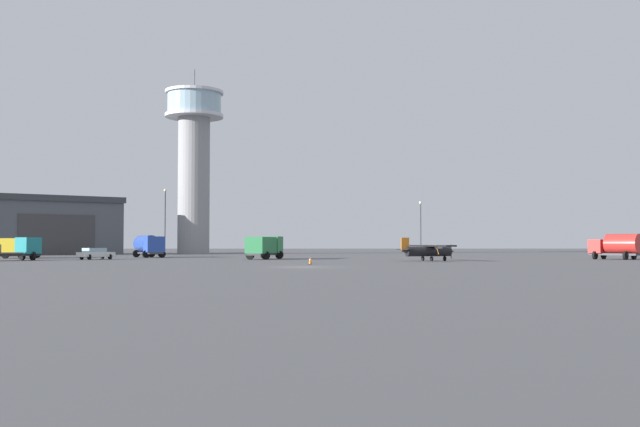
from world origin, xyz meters
TOP-DOWN VIEW (x-y plane):
  - ground_plane at (0.00, 0.00)m, footprint 400.00×400.00m
  - control_tower at (-19.93, 72.69)m, footprint 10.50×10.50m
  - hangar at (-45.31, 67.98)m, footprint 29.62×28.60m
  - airplane_black at (13.50, 19.45)m, footprint 6.66×8.43m
  - truck_box_green at (-4.72, 28.61)m, footprint 4.40×7.40m
  - truck_fuel_tanker_red at (37.21, 26.35)m, footprint 5.55×5.86m
  - truck_flatbed_teal at (-32.13, 23.16)m, footprint 6.14×6.80m
  - truck_box_yellow at (-36.59, 35.67)m, footprint 3.38×7.20m
  - truck_fuel_tanker_blue at (-21.01, 39.69)m, footprint 5.36×7.02m
  - car_white at (-24.72, 27.71)m, footprint 4.10×4.35m
  - light_post_west at (18.24, 53.95)m, footprint 0.44×0.44m
  - light_post_east at (-20.52, 48.70)m, footprint 0.44×0.44m
  - traffic_cone_near_left at (0.62, 7.39)m, footprint 0.36×0.36m

SIDE VIEW (x-z plane):
  - ground_plane at x=0.00m, z-range 0.00..0.00m
  - traffic_cone_near_left at x=0.62m, z-range 0.00..0.72m
  - car_white at x=-24.72m, z-range 0.05..1.42m
  - airplane_black at x=13.50m, z-range -0.08..2.45m
  - truck_flatbed_teal at x=-32.13m, z-range -0.03..2.56m
  - truck_box_yellow at x=-36.59m, z-range 0.23..2.79m
  - truck_box_green at x=-4.72m, z-range 0.20..2.97m
  - truck_fuel_tanker_red at x=37.21m, z-range 0.14..3.18m
  - truck_fuel_tanker_blue at x=-21.01m, z-range 0.20..3.21m
  - hangar at x=-45.31m, z-range 0.02..9.82m
  - light_post_west at x=18.24m, z-range 0.82..9.28m
  - light_post_east at x=-20.52m, z-range 0.86..10.83m
  - control_tower at x=-19.93m, z-range 1.02..34.60m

